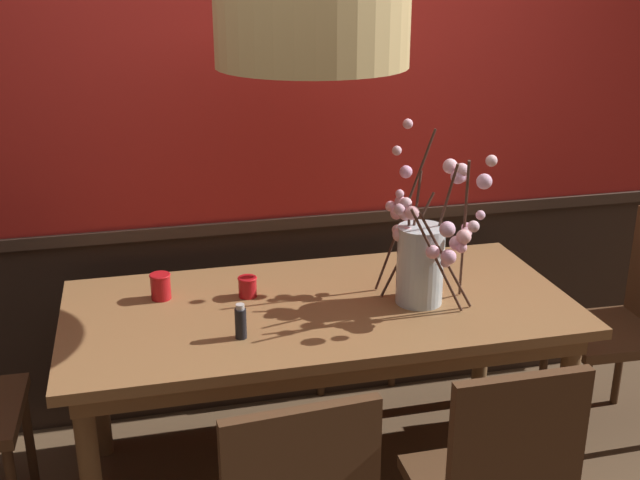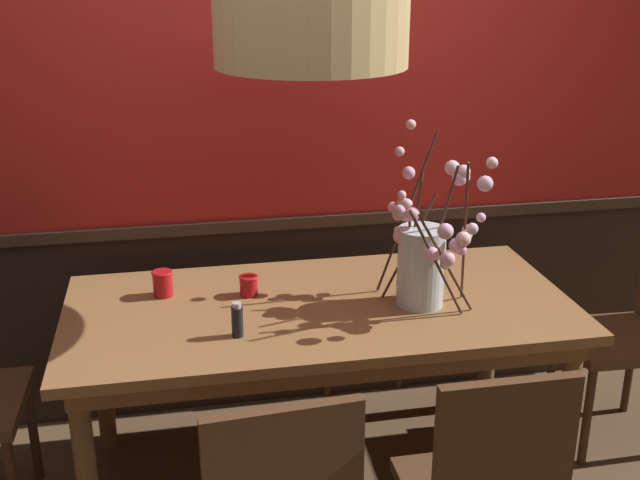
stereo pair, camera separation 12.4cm
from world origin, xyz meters
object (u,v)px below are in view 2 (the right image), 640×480
object	(u,v)px
vase_with_blossoms	(424,255)
pendant_lamp	(311,30)
dining_table	(320,323)
condiment_bottle	(237,320)
candle_holder_nearer_center	(163,283)
candle_holder_nearer_edge	(249,285)
chair_far_side_right	(353,275)
chair_head_east_end	(637,323)

from	to	relation	value
vase_with_blossoms	pendant_lamp	distance (m)	0.90
dining_table	vase_with_blossoms	size ratio (longest dim) A/B	2.88
vase_with_blossoms	condiment_bottle	world-z (taller)	vase_with_blossoms
candle_holder_nearer_center	candle_holder_nearer_edge	distance (m)	0.33
chair_far_side_right	candle_holder_nearer_center	distance (m)	1.14
candle_holder_nearer_edge	vase_with_blossoms	bearing A→B (deg)	-17.80
dining_table	candle_holder_nearer_center	xyz separation A→B (m)	(-0.57, 0.19, 0.13)
vase_with_blossoms	candle_holder_nearer_center	distance (m)	0.99
dining_table	candle_holder_nearer_edge	bearing A→B (deg)	153.02
vase_with_blossoms	candle_holder_nearer_center	size ratio (longest dim) A/B	6.54
chair_far_side_right	vase_with_blossoms	xyz separation A→B (m)	(0.05, -0.90, 0.44)
chair_head_east_end	condiment_bottle	size ratio (longest dim) A/B	7.74
candle_holder_nearer_center	pendant_lamp	world-z (taller)	pendant_lamp
dining_table	candle_holder_nearer_edge	world-z (taller)	candle_holder_nearer_edge
condiment_bottle	dining_table	bearing A→B (deg)	32.27
dining_table	candle_holder_nearer_center	size ratio (longest dim) A/B	18.82
chair_head_east_end	pendant_lamp	xyz separation A→B (m)	(-1.39, -0.07, 1.21)
vase_with_blossoms	candle_holder_nearer_edge	size ratio (longest dim) A/B	8.25
dining_table	chair_far_side_right	size ratio (longest dim) A/B	2.10
candle_holder_nearer_edge	candle_holder_nearer_center	bearing A→B (deg)	169.87
vase_with_blossoms	candle_holder_nearer_center	bearing A→B (deg)	164.74
pendant_lamp	candle_holder_nearer_center	bearing A→B (deg)	156.91
chair_far_side_right	chair_head_east_end	bearing A→B (deg)	-38.01
chair_head_east_end	candle_holder_nearer_edge	distance (m)	1.62
dining_table	chair_head_east_end	bearing A→B (deg)	1.04
condiment_bottle	chair_head_east_end	bearing A→B (deg)	7.82
chair_far_side_right	candle_holder_nearer_edge	size ratio (longest dim) A/B	11.32
chair_head_east_end	condiment_bottle	distance (m)	1.71
pendant_lamp	chair_far_side_right	bearing A→B (deg)	67.55
chair_far_side_right	pendant_lamp	xyz separation A→B (m)	(-0.36, -0.87, 1.24)
pendant_lamp	vase_with_blossoms	bearing A→B (deg)	-4.09
dining_table	vase_with_blossoms	world-z (taller)	vase_with_blossoms
candle_holder_nearer_center	chair_far_side_right	bearing A→B (deg)	35.67
vase_with_blossoms	condiment_bottle	xyz separation A→B (m)	(-0.70, -0.13, -0.13)
candle_holder_nearer_center	vase_with_blossoms	bearing A→B (deg)	-15.26
candle_holder_nearer_edge	pendant_lamp	bearing A→B (deg)	-38.55
dining_table	pendant_lamp	world-z (taller)	pendant_lamp
chair_far_side_right	condiment_bottle	world-z (taller)	chair_far_side_right
chair_far_side_right	vase_with_blossoms	size ratio (longest dim) A/B	1.37
chair_head_east_end	pendant_lamp	distance (m)	1.84
chair_head_east_end	chair_far_side_right	distance (m)	1.30
vase_with_blossoms	condiment_bottle	bearing A→B (deg)	-169.16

